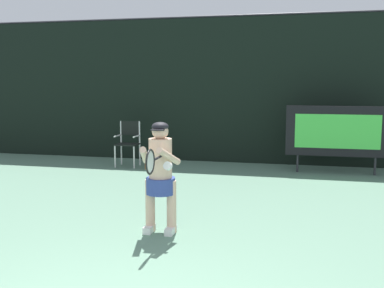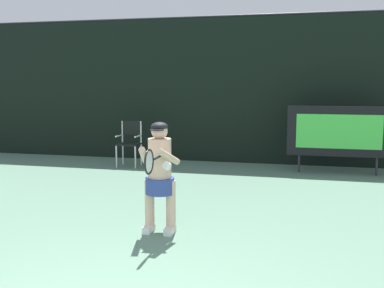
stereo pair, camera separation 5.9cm
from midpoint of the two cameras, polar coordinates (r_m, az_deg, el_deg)
name	(u,v)px [view 2 (the right image)]	position (r m, az deg, el deg)	size (l,w,h in m)	color
backdrop_screen	(244,91)	(11.53, 6.57, 6.62)	(18.00, 0.12, 3.66)	black
scoreboard	(338,131)	(10.56, 17.89, 1.51)	(2.20, 0.21, 1.50)	black
umpire_chair	(130,141)	(11.17, -7.60, 0.43)	(0.52, 0.44, 1.08)	white
water_bottle	(148,164)	(10.78, -5.39, -2.46)	(0.07, 0.07, 0.27)	#CD6722
tennis_player	(160,172)	(6.14, -3.77, -3.55)	(0.54, 0.62, 1.50)	white
tennis_racket	(150,161)	(5.52, -4.98, -2.18)	(0.03, 0.60, 0.31)	black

